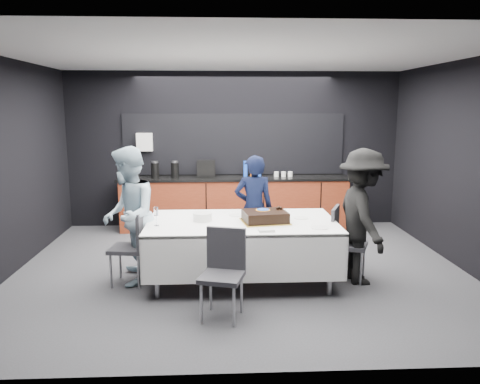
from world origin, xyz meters
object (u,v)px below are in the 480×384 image
object	(u,v)px
chair_right	(343,238)
person_center	(254,208)
person_right	(362,217)
cake_assembly	(265,217)
person_left	(128,216)
party_table	(242,231)
chair_left	(134,242)
plate_stack	(203,217)
chair_near	(224,266)
champagne_flute	(156,213)

from	to	relation	value
chair_right	person_center	distance (m)	1.36
person_right	chair_right	bearing A→B (deg)	56.02
cake_assembly	person_center	size ratio (longest dim) A/B	0.41
person_center	person_left	bearing A→B (deg)	23.35
person_center	person_right	distance (m)	1.57
person_center	person_right	bearing A→B (deg)	141.08
person_center	chair_right	bearing A→B (deg)	140.26
person_right	party_table	bearing A→B (deg)	83.35
chair_left	person_center	world-z (taller)	person_center
person_right	plate_stack	bearing A→B (deg)	83.64
chair_left	person_right	distance (m)	2.82
person_center	person_right	world-z (taller)	person_right
chair_right	person_left	distance (m)	2.70
chair_right	person_right	size ratio (longest dim) A/B	0.55
chair_right	plate_stack	bearing A→B (deg)	-179.92
chair_near	person_center	distance (m)	1.88
person_right	chair_near	bearing A→B (deg)	114.30
champagne_flute	person_center	bearing A→B (deg)	39.57
cake_assembly	person_left	bearing A→B (deg)	176.37
plate_stack	party_table	bearing A→B (deg)	-2.41
chair_right	party_table	bearing A→B (deg)	-178.98
champagne_flute	chair_near	size ratio (longest dim) A/B	0.24
plate_stack	person_left	world-z (taller)	person_left
cake_assembly	person_center	bearing A→B (deg)	94.31
cake_assembly	plate_stack	xyz separation A→B (m)	(-0.77, 0.10, -0.02)
chair_near	person_right	size ratio (longest dim) A/B	0.55
person_left	cake_assembly	bearing A→B (deg)	79.88
plate_stack	champagne_flute	distance (m)	0.59
party_table	chair_left	distance (m)	1.33
plate_stack	chair_near	bearing A→B (deg)	-76.25
plate_stack	chair_right	bearing A→B (deg)	0.08
chair_near	person_left	xyz separation A→B (m)	(-1.15, 1.01, 0.32)
chair_right	person_left	world-z (taller)	person_left
chair_left	person_left	xyz separation A→B (m)	(-0.07, 0.07, 0.32)
person_center	person_left	size ratio (longest dim) A/B	0.89
party_table	plate_stack	distance (m)	0.52
cake_assembly	person_right	distance (m)	1.20
plate_stack	person_left	size ratio (longest dim) A/B	0.14
chair_left	person_left	size ratio (longest dim) A/B	0.54
cake_assembly	person_center	distance (m)	0.91
chair_near	person_left	bearing A→B (deg)	138.88
chair_right	chair_near	world-z (taller)	same
person_right	person_center	bearing A→B (deg)	51.14
chair_right	chair_near	size ratio (longest dim) A/B	1.00
cake_assembly	champagne_flute	size ratio (longest dim) A/B	2.75
plate_stack	person_center	xyz separation A→B (m)	(0.70, 0.80, -0.07)
cake_assembly	chair_near	world-z (taller)	cake_assembly
party_table	person_right	xyz separation A→B (m)	(1.48, -0.09, 0.20)
plate_stack	chair_left	xyz separation A→B (m)	(-0.84, -0.06, -0.30)
person_left	person_right	world-z (taller)	person_left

